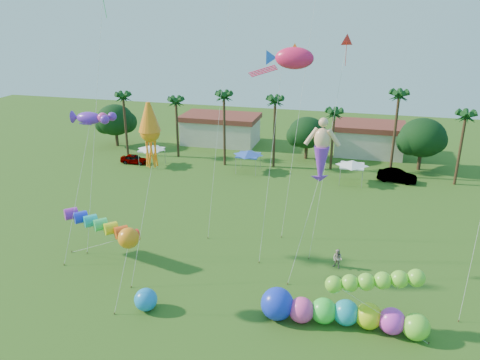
% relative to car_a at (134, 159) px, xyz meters
% --- Properties ---
extents(tree_line, '(69.46, 8.91, 11.00)m').
position_rel_car_a_xyz_m(tree_line, '(26.53, 7.83, 3.60)').
color(tree_line, '#3A2819').
rests_on(tree_line, ground).
extents(buildings_row, '(35.00, 7.00, 4.00)m').
position_rel_car_a_xyz_m(buildings_row, '(19.87, 13.84, 1.33)').
color(buildings_row, beige).
rests_on(buildings_row, ground).
extents(tent_row, '(31.00, 4.00, 0.60)m').
position_rel_car_a_xyz_m(tent_row, '(16.96, 0.17, 2.08)').
color(tent_row, white).
rests_on(tent_row, ground).
extents(car_a, '(4.00, 1.70, 1.35)m').
position_rel_car_a_xyz_m(car_a, '(0.00, 0.00, 0.00)').
color(car_a, '#4C4C54').
rests_on(car_a, ground).
extents(car_b, '(5.14, 2.45, 1.63)m').
position_rel_car_a_xyz_m(car_b, '(36.76, 1.91, 0.14)').
color(car_b, '#4C4C54').
rests_on(car_b, ground).
extents(spectator_b, '(1.08, 1.00, 1.80)m').
position_rel_car_a_xyz_m(spectator_b, '(30.68, -22.03, 0.22)').
color(spectator_b, '#A9958D').
rests_on(spectator_b, ground).
extents(caterpillar_inflatable, '(11.84, 2.78, 2.41)m').
position_rel_car_a_xyz_m(caterpillar_inflatable, '(31.11, -30.01, 0.34)').
color(caterpillar_inflatable, '#FF43A2').
rests_on(caterpillar_inflatable, ground).
extents(blue_ball, '(1.74, 1.74, 1.74)m').
position_rel_car_a_xyz_m(blue_ball, '(17.13, -31.84, 0.19)').
color(blue_ball, '#1882DB').
rests_on(blue_ball, ground).
extents(rainbow_tube, '(8.45, 5.31, 3.49)m').
position_rel_car_a_xyz_m(rainbow_tube, '(11.35, -26.29, 2.27)').
color(rainbow_tube, red).
rests_on(rainbow_tube, ground).
extents(green_worm, '(9.95, 3.79, 4.11)m').
position_rel_car_a_xyz_m(green_worm, '(30.78, -30.09, 2.71)').
color(green_worm, '#7ADF31').
rests_on(green_worm, ground).
extents(orange_ball_kite, '(1.80, 2.38, 6.54)m').
position_rel_car_a_xyz_m(orange_ball_kite, '(15.99, -31.55, 5.07)').
color(orange_ball_kite, orange).
rests_on(orange_ball_kite, ground).
extents(merman_kite, '(3.14, 4.76, 12.87)m').
position_rel_car_a_xyz_m(merman_kite, '(28.73, -22.13, 9.61)').
color(merman_kite, '#F7BA8C').
rests_on(merman_kite, ground).
extents(fish_kite, '(5.04, 5.60, 18.51)m').
position_rel_car_a_xyz_m(fish_kite, '(25.66, -18.35, 16.79)').
color(fish_kite, '#FC1C55').
rests_on(fish_kite, ground).
extents(squid_kite, '(2.34, 5.10, 14.68)m').
position_rel_car_a_xyz_m(squid_kite, '(15.37, -25.59, 11.45)').
color(squid_kite, orange).
rests_on(squid_kite, ground).
extents(lobster_kite, '(4.31, 5.87, 13.20)m').
position_rel_car_a_xyz_m(lobster_kite, '(8.54, -23.38, 11.73)').
color(lobster_kite, '#6A27C4').
rests_on(lobster_kite, ground).
extents(delta_kite_red, '(2.41, 3.98, 19.49)m').
position_rel_car_a_xyz_m(delta_kite_red, '(29.85, -17.67, 17.89)').
color(delta_kite_red, red).
rests_on(delta_kite_red, ground).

